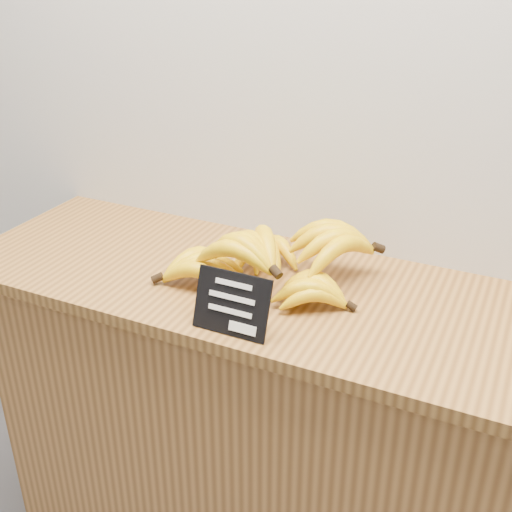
{
  "coord_description": "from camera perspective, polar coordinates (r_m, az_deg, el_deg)",
  "views": [
    {
      "loc": [
        0.59,
        1.57,
        1.65
      ],
      "look_at": [
        0.05,
        2.7,
        1.02
      ],
      "focal_mm": 45.0,
      "sensor_mm": 36.0,
      "label": 1
    }
  ],
  "objects": [
    {
      "name": "banana_pile",
      "position": [
        1.45,
        1.17,
        -0.27
      ],
      "size": [
        0.5,
        0.36,
        0.13
      ],
      "color": "yellow",
      "rests_on": "counter_top"
    },
    {
      "name": "chalkboard_sign",
      "position": [
        1.28,
        -2.18,
        -4.26
      ],
      "size": [
        0.16,
        0.05,
        0.12
      ],
      "primitive_type": "cube",
      "rotation": [
        -0.34,
        0.0,
        0.0
      ],
      "color": "black",
      "rests_on": "counter_top"
    },
    {
      "name": "counter",
      "position": [
        1.77,
        0.72,
        -16.04
      ],
      "size": [
        1.32,
        0.5,
        0.9
      ],
      "primitive_type": "cube",
      "color": "#9B6832",
      "rests_on": "ground"
    },
    {
      "name": "counter_top",
      "position": [
        1.49,
        0.82,
        -2.82
      ],
      "size": [
        1.5,
        0.54,
        0.03
      ],
      "primitive_type": "cube",
      "color": "olive",
      "rests_on": "counter"
    }
  ]
}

